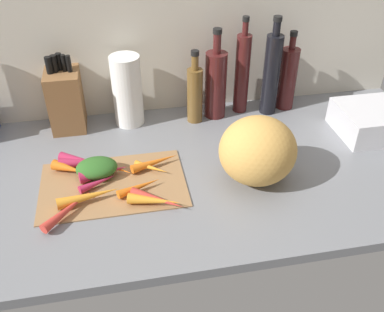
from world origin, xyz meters
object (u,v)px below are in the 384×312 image
carrot_9 (111,167)px  bottle_3 (271,73)px  carrot_5 (89,196)px  paper_towel_roll (127,91)px  bottle_0 (195,93)px  carrot_0 (104,172)px  knife_block (66,99)px  carrot_6 (155,162)px  carrot_11 (87,163)px  winter_squash (258,151)px  cutting_board (113,184)px  carrot_4 (154,201)px  bottle_1 (216,84)px  dish_rack (380,120)px  bottle_4 (288,78)px  carrot_1 (157,199)px  carrot_12 (139,187)px  carrot_8 (151,168)px  carrot_10 (98,183)px  bottle_2 (242,73)px  carrot_7 (68,210)px  carrot_3 (85,162)px  carrot_2 (69,168)px

carrot_9 → bottle_3: bottle_3 is taller
carrot_5 → bottle_3: (64.46, 39.13, 12.74)cm
paper_towel_roll → bottle_0: bottle_0 is taller
carrot_0 → knife_block: bearing=108.5°
carrot_5 → carrot_6: bearing=32.5°
carrot_11 → winter_squash: (48.38, -13.74, 7.45)cm
cutting_board → bottle_0: bottle_0 is taller
carrot_4 → paper_towel_roll: paper_towel_roll is taller
bottle_1 → bottle_3: bearing=-3.3°
carrot_11 → dish_rack: dish_rack is taller
carrot_0 → bottle_4: bottle_4 is taller
carrot_0 → carrot_9: 3.87cm
carrot_9 → bottle_4: 71.87cm
bottle_0 → carrot_5: bearing=-134.1°
carrot_6 → carrot_1: bearing=-94.4°
bottle_3 → carrot_11: bearing=-160.1°
carrot_12 → bottle_4: size_ratio=0.45×
carrot_9 → knife_block: size_ratio=0.55×
carrot_8 → bottle_0: bearing=56.0°
carrot_10 → cutting_board: bearing=7.1°
carrot_4 → carrot_6: bearing=82.6°
carrot_11 → bottle_4: 77.29cm
carrot_1 → carrot_10: carrot_1 is taller
knife_block → carrot_1: bearing=-62.0°
paper_towel_roll → carrot_6: bearing=-79.0°
carrot_9 → winter_squash: size_ratio=0.65×
cutting_board → carrot_8: (11.58, 3.76, 1.43)cm
cutting_board → carrot_6: carrot_6 is taller
paper_towel_roll → dish_rack: bearing=-14.9°
carrot_5 → bottle_1: bearing=42.0°
carrot_9 → carrot_12: size_ratio=1.10×
carrot_0 → carrot_1: bearing=-45.7°
carrot_4 → knife_block: knife_block is taller
carrot_5 → bottle_2: bottle_2 is taller
carrot_11 → winter_squash: bearing=-15.9°
bottle_0 → bottle_2: bottle_2 is taller
carrot_4 → carrot_8: size_ratio=1.34×
carrot_7 → cutting_board: bearing=41.3°
carrot_11 → bottle_2: 62.38cm
carrot_0 → carrot_6: (15.32, 2.70, -0.39)cm
carrot_6 → carrot_9: carrot_6 is taller
cutting_board → carrot_1: bearing=-43.9°
cutting_board → carrot_3: (-7.93, 9.80, 2.02)cm
carrot_4 → carrot_11: (-17.83, 20.61, 0.16)cm
carrot_6 → bottle_4: bottle_4 is taller
carrot_10 → carrot_5: bearing=-112.3°
carrot_9 → bottle_1: bearing=35.6°
carrot_8 → carrot_4: bearing=-93.5°
carrot_2 → bottle_1: bearing=27.7°
carrot_3 → paper_towel_roll: size_ratio=0.66×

